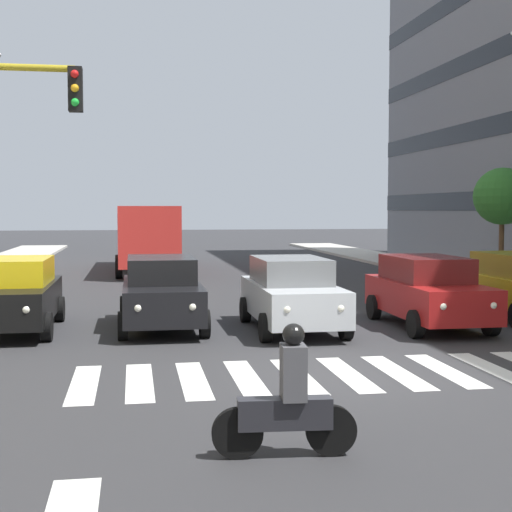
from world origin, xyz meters
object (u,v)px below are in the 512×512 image
at_px(car_2, 291,293).
at_px(motorcycle_with_rider, 288,402).
at_px(car_3, 161,292).
at_px(street_tree_2, 502,197).
at_px(car_4, 14,294).
at_px(bus_behind_traffic, 147,231).
at_px(car_1, 428,291).

distance_m(car_2, motorcycle_with_rider, 9.07).
height_order(car_3, motorcycle_with_rider, car_3).
bearing_deg(street_tree_2, car_3, 33.35).
bearing_deg(car_3, car_2, 166.17).
bearing_deg(car_2, car_4, -7.70).
bearing_deg(bus_behind_traffic, motorcycle_with_rider, 92.36).
xyz_separation_m(car_1, car_2, (3.39, -0.07, 0.00)).
bearing_deg(car_3, bus_behind_traffic, -90.00).
height_order(car_4, motorcycle_with_rider, car_4).
bearing_deg(bus_behind_traffic, street_tree_2, 149.72).
bearing_deg(car_1, street_tree_2, -125.96).
relative_size(car_3, car_4, 1.00).
height_order(car_1, street_tree_2, street_tree_2).
height_order(car_1, bus_behind_traffic, bus_behind_traffic).
height_order(car_4, street_tree_2, street_tree_2).
bearing_deg(motorcycle_with_rider, street_tree_2, -123.84).
height_order(car_2, bus_behind_traffic, bus_behind_traffic).
height_order(car_3, car_4, same).
bearing_deg(bus_behind_traffic, car_3, 90.00).
xyz_separation_m(car_3, street_tree_2, (-13.47, -8.86, 2.47)).
height_order(car_2, car_3, same).
xyz_separation_m(bus_behind_traffic, motorcycle_with_rider, (-1.09, 26.33, -1.21)).
bearing_deg(car_1, car_4, -5.49).
bearing_deg(car_4, bus_behind_traffic, -101.69).
bearing_deg(motorcycle_with_rider, car_1, -121.37).
bearing_deg(car_4, motorcycle_with_rider, 114.92).
relative_size(motorcycle_with_rider, street_tree_2, 0.39).
relative_size(car_4, motorcycle_with_rider, 2.61).
distance_m(car_2, bus_behind_traffic, 17.77).
bearing_deg(car_1, bus_behind_traffic, -69.85).
xyz_separation_m(car_4, street_tree_2, (-16.90, -8.74, 2.47)).
distance_m(car_3, street_tree_2, 16.31).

